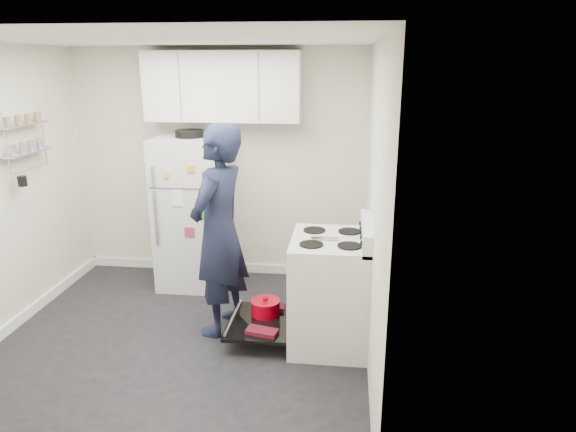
# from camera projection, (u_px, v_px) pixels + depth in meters

# --- Properties ---
(room) EXTENTS (3.21, 3.21, 2.51)m
(room) POSITION_uv_depth(u_px,v_px,m) (171.00, 207.00, 4.16)
(room) COLOR black
(room) RESTS_ON ground
(electric_range) EXTENTS (0.66, 0.76, 1.10)m
(electric_range) POSITION_uv_depth(u_px,v_px,m) (328.00, 292.00, 4.35)
(electric_range) COLOR silver
(electric_range) RESTS_ON ground
(open_oven_door) EXTENTS (0.55, 0.70, 0.21)m
(open_oven_door) POSITION_uv_depth(u_px,v_px,m) (262.00, 316.00, 4.54)
(open_oven_door) COLOR black
(open_oven_door) RESTS_ON ground
(refrigerator) EXTENTS (0.72, 0.74, 1.67)m
(refrigerator) POSITION_uv_depth(u_px,v_px,m) (194.00, 212.00, 5.46)
(refrigerator) COLOR silver
(refrigerator) RESTS_ON ground
(upper_cabinets) EXTENTS (1.60, 0.33, 0.70)m
(upper_cabinets) POSITION_uv_depth(u_px,v_px,m) (223.00, 86.00, 5.23)
(upper_cabinets) COLOR silver
(upper_cabinets) RESTS_ON room
(wall_shelf_rack) EXTENTS (0.14, 0.60, 0.61)m
(wall_shelf_rack) POSITION_uv_depth(u_px,v_px,m) (25.00, 139.00, 4.63)
(wall_shelf_rack) COLOR #B2B2B7
(wall_shelf_rack) RESTS_ON room
(person) EXTENTS (0.62, 0.78, 1.87)m
(person) POSITION_uv_depth(u_px,v_px,m) (219.00, 231.00, 4.44)
(person) COLOR #171C33
(person) RESTS_ON ground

